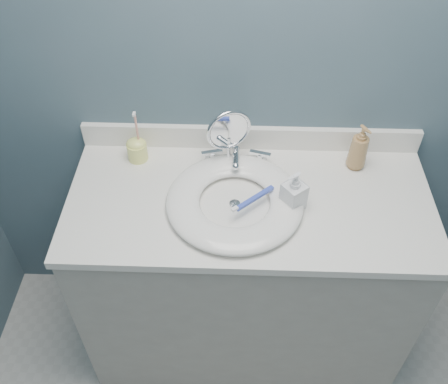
{
  "coord_description": "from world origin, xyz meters",
  "views": [
    {
      "loc": [
        -0.05,
        -0.17,
        2.08
      ],
      "look_at": [
        -0.09,
        0.94,
        0.94
      ],
      "focal_mm": 40.0,
      "sensor_mm": 36.0,
      "label": 1
    }
  ],
  "objects_px": {
    "toothbrush_holder": "(137,148)",
    "soap_bottle_amber": "(359,147)",
    "makeup_mirror": "(229,137)",
    "soap_bottle_clear": "(294,191)"
  },
  "relations": [
    {
      "from": "makeup_mirror",
      "to": "soap_bottle_clear",
      "type": "distance_m",
      "value": 0.3
    },
    {
      "from": "toothbrush_holder",
      "to": "soap_bottle_amber",
      "type": "bearing_deg",
      "value": -1.02
    },
    {
      "from": "toothbrush_holder",
      "to": "makeup_mirror",
      "type": "bearing_deg",
      "value": -3.71
    },
    {
      "from": "makeup_mirror",
      "to": "toothbrush_holder",
      "type": "bearing_deg",
      "value": 153.63
    },
    {
      "from": "makeup_mirror",
      "to": "soap_bottle_amber",
      "type": "height_order",
      "value": "makeup_mirror"
    },
    {
      "from": "soap_bottle_amber",
      "to": "makeup_mirror",
      "type": "bearing_deg",
      "value": 149.91
    },
    {
      "from": "makeup_mirror",
      "to": "soap_bottle_amber",
      "type": "xyz_separation_m",
      "value": [
        0.45,
        0.01,
        -0.04
      ]
    },
    {
      "from": "soap_bottle_amber",
      "to": "toothbrush_holder",
      "type": "xyz_separation_m",
      "value": [
        -0.77,
        0.01,
        -0.04
      ]
    },
    {
      "from": "soap_bottle_clear",
      "to": "toothbrush_holder",
      "type": "xyz_separation_m",
      "value": [
        -0.54,
        0.22,
        -0.03
      ]
    },
    {
      "from": "makeup_mirror",
      "to": "soap_bottle_amber",
      "type": "distance_m",
      "value": 0.45
    }
  ]
}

